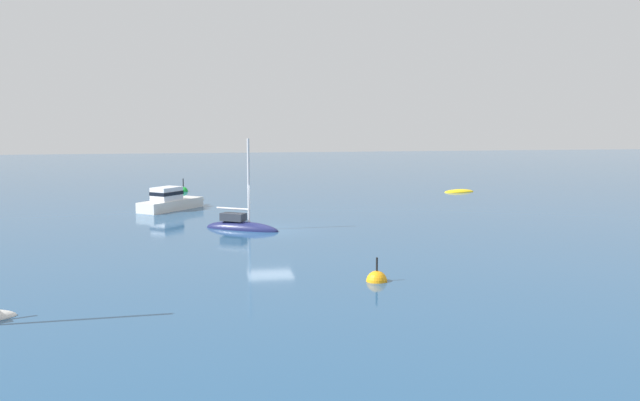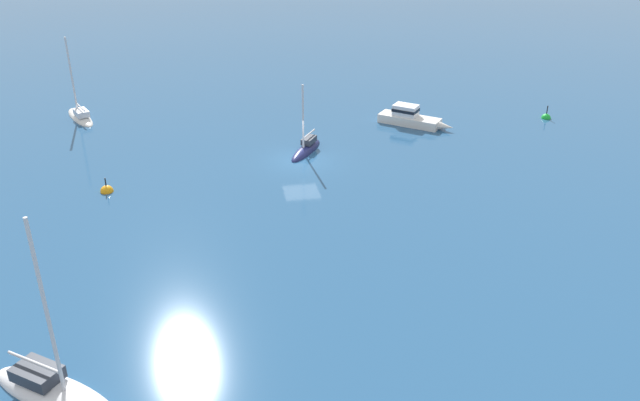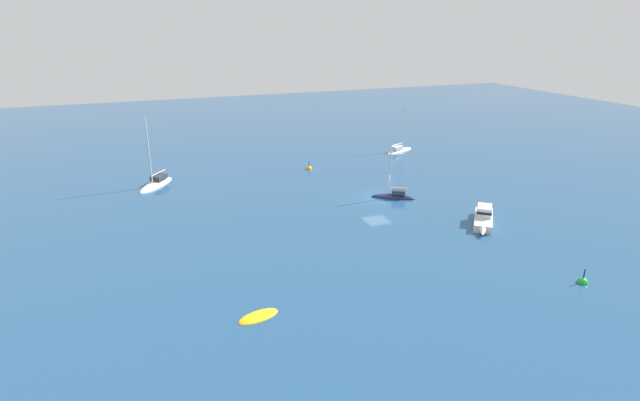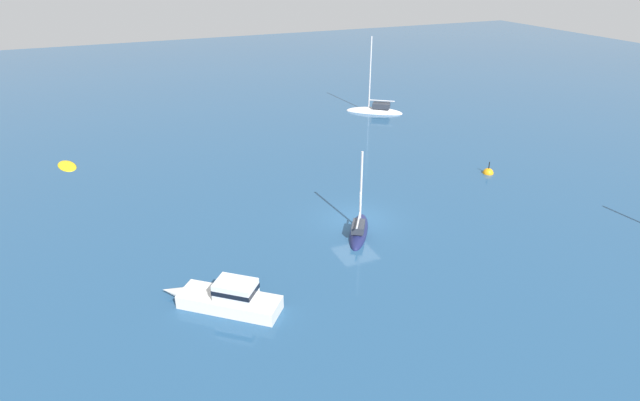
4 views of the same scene
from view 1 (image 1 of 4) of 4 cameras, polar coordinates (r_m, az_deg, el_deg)
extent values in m
plane|color=navy|center=(40.19, -3.95, -2.37)|extent=(160.00, 160.00, 0.00)
cube|color=silver|center=(49.62, -11.66, -0.33)|extent=(4.35, 4.80, 0.68)
cone|color=silver|center=(51.90, -9.44, 0.03)|extent=(1.31, 1.39, 0.68)
cube|color=silver|center=(49.25, -11.97, 0.53)|extent=(2.17, 2.25, 0.89)
cube|color=black|center=(49.25, -11.97, 0.58)|extent=(2.22, 2.31, 0.24)
ellipsoid|color=yellow|center=(60.75, 10.88, 0.66)|extent=(2.98, 1.93, 0.44)
ellipsoid|color=#191E4C|center=(40.68, -6.15, -2.28)|extent=(4.38, 3.32, 0.93)
cube|color=#2D333D|center=(40.84, -6.83, -1.29)|extent=(1.54, 1.35, 0.43)
cylinder|color=silver|center=(40.11, -5.64, 1.59)|extent=(0.14, 0.14, 4.61)
cylinder|color=silver|center=(40.79, -6.87, -0.64)|extent=(1.78, 1.19, 0.11)
sphere|color=orange|center=(28.23, 4.48, -6.35)|extent=(0.82, 0.82, 0.82)
cylinder|color=black|center=(28.09, 4.49, -5.02)|extent=(0.08, 0.08, 0.53)
sphere|color=green|center=(61.12, -10.70, 0.71)|extent=(0.77, 0.77, 0.77)
cylinder|color=black|center=(61.05, -10.71, 1.39)|extent=(0.08, 0.08, 0.69)
camera|label=2|loc=(57.25, 45.44, 16.05)|focal=36.35mm
camera|label=3|loc=(88.19, 8.91, 13.95)|focal=28.13mm
camera|label=4|loc=(58.48, -33.09, 14.77)|focal=29.28mm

